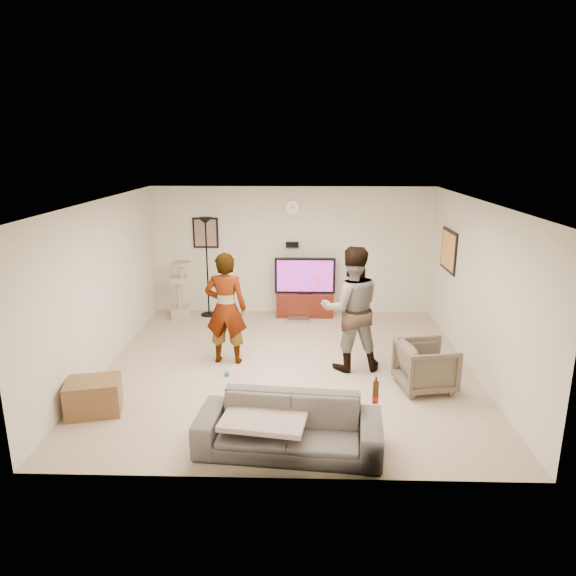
{
  "coord_description": "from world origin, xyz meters",
  "views": [
    {
      "loc": [
        0.21,
        -7.31,
        3.25
      ],
      "look_at": [
        -0.01,
        0.2,
        1.19
      ],
      "focal_mm": 32.41,
      "sensor_mm": 36.0,
      "label": 1
    }
  ],
  "objects_px": {
    "side_table": "(94,396)",
    "person_left": "(226,308)",
    "armchair": "(426,366)",
    "person_right": "(351,309)",
    "beer_bottle": "(376,392)",
    "tv_stand": "(305,304)",
    "floor_lamp": "(207,268)",
    "cat_tree": "(179,290)",
    "sofa": "(289,426)",
    "tv": "(305,276)"
  },
  "relations": [
    {
      "from": "sofa",
      "to": "person_left",
      "type": "bearing_deg",
      "value": 118.5
    },
    {
      "from": "cat_tree",
      "to": "sofa",
      "type": "height_order",
      "value": "cat_tree"
    },
    {
      "from": "sofa",
      "to": "tv_stand",
      "type": "bearing_deg",
      "value": 93.28
    },
    {
      "from": "tv_stand",
      "to": "person_right",
      "type": "xyz_separation_m",
      "value": [
        0.67,
        -2.51,
        0.71
      ]
    },
    {
      "from": "cat_tree",
      "to": "person_right",
      "type": "bearing_deg",
      "value": -36.52
    },
    {
      "from": "tv",
      "to": "floor_lamp",
      "type": "bearing_deg",
      "value": -178.45
    },
    {
      "from": "cat_tree",
      "to": "beer_bottle",
      "type": "xyz_separation_m",
      "value": [
        3.18,
        -4.53,
        0.15
      ]
    },
    {
      "from": "cat_tree",
      "to": "person_left",
      "type": "height_order",
      "value": "person_left"
    },
    {
      "from": "floor_lamp",
      "to": "cat_tree",
      "type": "height_order",
      "value": "floor_lamp"
    },
    {
      "from": "person_left",
      "to": "armchair",
      "type": "xyz_separation_m",
      "value": [
        2.86,
        -0.85,
        -0.53
      ]
    },
    {
      "from": "beer_bottle",
      "to": "armchair",
      "type": "height_order",
      "value": "beer_bottle"
    },
    {
      "from": "floor_lamp",
      "to": "armchair",
      "type": "bearing_deg",
      "value": -41.4
    },
    {
      "from": "person_right",
      "to": "beer_bottle",
      "type": "distance_m",
      "value": 2.24
    },
    {
      "from": "person_left",
      "to": "person_right",
      "type": "xyz_separation_m",
      "value": [
        1.88,
        -0.18,
        0.07
      ]
    },
    {
      "from": "cat_tree",
      "to": "floor_lamp",
      "type": "bearing_deg",
      "value": 16.88
    },
    {
      "from": "person_left",
      "to": "side_table",
      "type": "bearing_deg",
      "value": 52.08
    },
    {
      "from": "floor_lamp",
      "to": "armchair",
      "type": "distance_m",
      "value": 4.78
    },
    {
      "from": "floor_lamp",
      "to": "person_right",
      "type": "relative_size",
      "value": 1.03
    },
    {
      "from": "tv",
      "to": "side_table",
      "type": "relative_size",
      "value": 1.81
    },
    {
      "from": "cat_tree",
      "to": "armchair",
      "type": "bearing_deg",
      "value": -36.0
    },
    {
      "from": "armchair",
      "to": "floor_lamp",
      "type": "bearing_deg",
      "value": 38.67
    },
    {
      "from": "beer_bottle",
      "to": "tv_stand",
      "type": "bearing_deg",
      "value": 98.92
    },
    {
      "from": "armchair",
      "to": "side_table",
      "type": "height_order",
      "value": "armchair"
    },
    {
      "from": "armchair",
      "to": "cat_tree",
      "type": "bearing_deg",
      "value": 44.06
    },
    {
      "from": "cat_tree",
      "to": "sofa",
      "type": "relative_size",
      "value": 0.56
    },
    {
      "from": "tv",
      "to": "cat_tree",
      "type": "height_order",
      "value": "tv"
    },
    {
      "from": "floor_lamp",
      "to": "sofa",
      "type": "height_order",
      "value": "floor_lamp"
    },
    {
      "from": "tv_stand",
      "to": "person_left",
      "type": "height_order",
      "value": "person_left"
    },
    {
      "from": "side_table",
      "to": "person_right",
      "type": "bearing_deg",
      "value": 23.74
    },
    {
      "from": "cat_tree",
      "to": "side_table",
      "type": "xyz_separation_m",
      "value": [
        -0.22,
        -3.76,
        -0.35
      ]
    },
    {
      "from": "person_left",
      "to": "person_right",
      "type": "relative_size",
      "value": 0.93
    },
    {
      "from": "tv_stand",
      "to": "side_table",
      "type": "distance_m",
      "value": 4.78
    },
    {
      "from": "tv",
      "to": "beer_bottle",
      "type": "relative_size",
      "value": 4.71
    },
    {
      "from": "cat_tree",
      "to": "person_right",
      "type": "relative_size",
      "value": 0.6
    },
    {
      "from": "person_right",
      "to": "cat_tree",
      "type": "bearing_deg",
      "value": -43.53
    },
    {
      "from": "cat_tree",
      "to": "person_left",
      "type": "relative_size",
      "value": 0.65
    },
    {
      "from": "tv",
      "to": "armchair",
      "type": "bearing_deg",
      "value": -62.53
    },
    {
      "from": "tv_stand",
      "to": "tv",
      "type": "distance_m",
      "value": 0.58
    },
    {
      "from": "tv",
      "to": "armchair",
      "type": "xyz_separation_m",
      "value": [
        1.65,
        -3.18,
        -0.48
      ]
    },
    {
      "from": "floor_lamp",
      "to": "side_table",
      "type": "bearing_deg",
      "value": -100.9
    },
    {
      "from": "tv_stand",
      "to": "floor_lamp",
      "type": "relative_size",
      "value": 0.57
    },
    {
      "from": "tv_stand",
      "to": "sofa",
      "type": "xyz_separation_m",
      "value": [
        -0.18,
        -4.74,
        0.06
      ]
    },
    {
      "from": "armchair",
      "to": "person_left",
      "type": "bearing_deg",
      "value": 63.54
    },
    {
      "from": "floor_lamp",
      "to": "person_right",
      "type": "bearing_deg",
      "value": -43.75
    },
    {
      "from": "tv",
      "to": "tv_stand",
      "type": "bearing_deg",
      "value": 0.0
    },
    {
      "from": "beer_bottle",
      "to": "armchair",
      "type": "relative_size",
      "value": 0.34
    },
    {
      "from": "tv_stand",
      "to": "beer_bottle",
      "type": "distance_m",
      "value": 4.83
    },
    {
      "from": "side_table",
      "to": "person_left",
      "type": "bearing_deg",
      "value": 48.58
    },
    {
      "from": "sofa",
      "to": "beer_bottle",
      "type": "bearing_deg",
      "value": 5.48
    },
    {
      "from": "person_right",
      "to": "side_table",
      "type": "height_order",
      "value": "person_right"
    }
  ]
}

